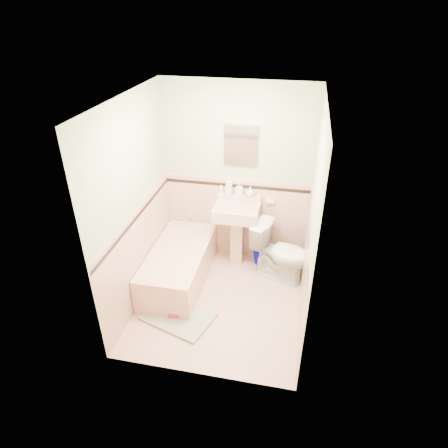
% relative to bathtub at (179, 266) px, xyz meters
% --- Properties ---
extents(floor, '(2.20, 2.20, 0.00)m').
position_rel_bathtub_xyz_m(floor, '(0.63, -0.33, -0.23)').
color(floor, '#DAA68E').
rests_on(floor, ground).
extents(ceiling, '(2.20, 2.20, 0.00)m').
position_rel_bathtub_xyz_m(ceiling, '(0.63, -0.33, 2.27)').
color(ceiling, white).
rests_on(ceiling, ground).
extents(wall_back, '(2.50, 0.00, 2.50)m').
position_rel_bathtub_xyz_m(wall_back, '(0.63, 0.77, 1.02)').
color(wall_back, beige).
rests_on(wall_back, ground).
extents(wall_front, '(2.50, 0.00, 2.50)m').
position_rel_bathtub_xyz_m(wall_front, '(0.63, -1.43, 1.02)').
color(wall_front, beige).
rests_on(wall_front, ground).
extents(wall_left, '(0.00, 2.50, 2.50)m').
position_rel_bathtub_xyz_m(wall_left, '(-0.37, -0.33, 1.02)').
color(wall_left, beige).
rests_on(wall_left, ground).
extents(wall_right, '(0.00, 2.50, 2.50)m').
position_rel_bathtub_xyz_m(wall_right, '(1.63, -0.33, 1.02)').
color(wall_right, beige).
rests_on(wall_right, ground).
extents(wainscot_back, '(2.00, 0.00, 2.00)m').
position_rel_bathtub_xyz_m(wainscot_back, '(0.63, 0.76, 0.38)').
color(wainscot_back, '#DCAA94').
rests_on(wainscot_back, ground).
extents(wainscot_front, '(2.00, 0.00, 2.00)m').
position_rel_bathtub_xyz_m(wainscot_front, '(0.63, -1.42, 0.38)').
color(wainscot_front, '#DCAA94').
rests_on(wainscot_front, ground).
extents(wainscot_left, '(0.00, 2.20, 2.20)m').
position_rel_bathtub_xyz_m(wainscot_left, '(-0.36, -0.33, 0.38)').
color(wainscot_left, '#DCAA94').
rests_on(wainscot_left, ground).
extents(wainscot_right, '(0.00, 2.20, 2.20)m').
position_rel_bathtub_xyz_m(wainscot_right, '(1.62, -0.33, 0.38)').
color(wainscot_right, '#DCAA94').
rests_on(wainscot_right, ground).
extents(accent_back, '(2.00, 0.00, 2.00)m').
position_rel_bathtub_xyz_m(accent_back, '(0.63, 0.75, 0.90)').
color(accent_back, black).
rests_on(accent_back, ground).
extents(accent_front, '(2.00, 0.00, 2.00)m').
position_rel_bathtub_xyz_m(accent_front, '(0.63, -1.41, 0.90)').
color(accent_front, black).
rests_on(accent_front, ground).
extents(accent_left, '(0.00, 2.20, 2.20)m').
position_rel_bathtub_xyz_m(accent_left, '(-0.35, -0.33, 0.89)').
color(accent_left, black).
rests_on(accent_left, ground).
extents(accent_right, '(0.00, 2.20, 2.20)m').
position_rel_bathtub_xyz_m(accent_right, '(1.61, -0.33, 0.89)').
color(accent_right, black).
rests_on(accent_right, ground).
extents(cap_back, '(2.00, 0.00, 2.00)m').
position_rel_bathtub_xyz_m(cap_back, '(0.63, 0.75, 0.99)').
color(cap_back, '#DAA797').
rests_on(cap_back, ground).
extents(cap_front, '(2.00, 0.00, 2.00)m').
position_rel_bathtub_xyz_m(cap_front, '(0.63, -1.41, 0.99)').
color(cap_front, '#DAA797').
rests_on(cap_front, ground).
extents(cap_left, '(0.00, 2.20, 2.20)m').
position_rel_bathtub_xyz_m(cap_left, '(-0.35, -0.33, 1.00)').
color(cap_left, '#DAA797').
rests_on(cap_left, ground).
extents(cap_right, '(0.00, 2.20, 2.20)m').
position_rel_bathtub_xyz_m(cap_right, '(1.61, -0.33, 1.00)').
color(cap_right, '#DAA797').
rests_on(cap_right, ground).
extents(bathtub, '(0.70, 1.50, 0.45)m').
position_rel_bathtub_xyz_m(bathtub, '(0.00, 0.00, 0.00)').
color(bathtub, '#D5A38D').
rests_on(bathtub, floor).
extents(tub_faucet, '(0.04, 0.12, 0.04)m').
position_rel_bathtub_xyz_m(tub_faucet, '(0.00, 0.72, 0.41)').
color(tub_faucet, silver).
rests_on(tub_faucet, wall_back).
extents(sink, '(0.60, 0.49, 0.94)m').
position_rel_bathtub_xyz_m(sink, '(0.68, 0.53, 0.24)').
color(sink, '#D5A38D').
rests_on(sink, floor).
extents(sink_faucet, '(0.02, 0.02, 0.10)m').
position_rel_bathtub_xyz_m(sink_faucet, '(0.68, 0.67, 0.72)').
color(sink_faucet, silver).
rests_on(sink_faucet, sink).
extents(medicine_cabinet, '(0.43, 0.04, 0.54)m').
position_rel_bathtub_xyz_m(medicine_cabinet, '(0.68, 0.74, 1.47)').
color(medicine_cabinet, white).
rests_on(medicine_cabinet, wall_back).
extents(soap_dish, '(0.13, 0.07, 0.04)m').
position_rel_bathtub_xyz_m(soap_dish, '(1.10, 0.73, 0.72)').
color(soap_dish, '#D5A38D').
rests_on(soap_dish, wall_back).
extents(soap_bottle_left, '(0.14, 0.14, 0.27)m').
position_rel_bathtub_xyz_m(soap_bottle_left, '(0.54, 0.71, 0.91)').
color(soap_bottle_left, '#B2B2B2').
rests_on(soap_bottle_left, sink).
extents(soap_bottle_mid, '(0.09, 0.09, 0.19)m').
position_rel_bathtub_xyz_m(soap_bottle_mid, '(0.68, 0.71, 0.87)').
color(soap_bottle_mid, '#B2B2B2').
rests_on(soap_bottle_mid, sink).
extents(soap_bottle_right, '(0.11, 0.11, 0.14)m').
position_rel_bathtub_xyz_m(soap_bottle_right, '(0.83, 0.71, 0.84)').
color(soap_bottle_right, '#B2B2B2').
rests_on(soap_bottle_right, sink).
extents(tube, '(0.04, 0.04, 0.12)m').
position_rel_bathtub_xyz_m(tube, '(0.43, 0.71, 0.84)').
color(tube, white).
rests_on(tube, sink).
extents(toilet, '(0.87, 0.67, 0.79)m').
position_rel_bathtub_xyz_m(toilet, '(1.32, 0.35, 0.17)').
color(toilet, white).
rests_on(toilet, floor).
extents(bucket, '(0.24, 0.24, 0.24)m').
position_rel_bathtub_xyz_m(bucket, '(1.03, 0.62, -0.10)').
color(bucket, '#0000B3').
rests_on(bucket, floor).
extents(bath_mat, '(0.93, 0.75, 0.03)m').
position_rel_bathtub_xyz_m(bath_mat, '(0.19, -0.70, -0.21)').
color(bath_mat, gray).
rests_on(bath_mat, floor).
extents(shoe, '(0.15, 0.09, 0.06)m').
position_rel_bathtub_xyz_m(shoe, '(0.16, -0.73, -0.16)').
color(shoe, '#BF1E59').
rests_on(shoe, bath_mat).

